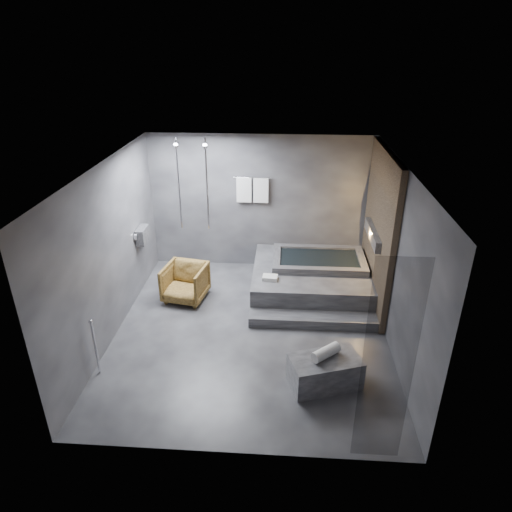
{
  "coord_description": "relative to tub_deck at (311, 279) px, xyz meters",
  "views": [
    {
      "loc": [
        0.52,
        -6.35,
        4.51
      ],
      "look_at": [
        0.07,
        0.3,
        1.27
      ],
      "focal_mm": 32.0,
      "sensor_mm": 36.0,
      "label": 1
    }
  ],
  "objects": [
    {
      "name": "tub_deck",
      "position": [
        0.0,
        0.0,
        0.0
      ],
      "size": [
        2.2,
        2.0,
        0.5
      ],
      "primitive_type": "cube",
      "color": "#2E2E30",
      "rests_on": "ground"
    },
    {
      "name": "room",
      "position": [
        -0.65,
        -1.21,
        1.48
      ],
      "size": [
        5.0,
        5.04,
        2.82
      ],
      "color": "#29292C",
      "rests_on": "ground"
    },
    {
      "name": "driftwood_chair",
      "position": [
        -2.35,
        -0.48,
        0.1
      ],
      "size": [
        0.86,
        0.88,
        0.69
      ],
      "primitive_type": "imported",
      "rotation": [
        0.0,
        0.0,
        -0.18
      ],
      "color": "#473011",
      "rests_on": "ground"
    },
    {
      "name": "concrete_bench",
      "position": [
        0.1,
        -2.66,
        -0.03
      ],
      "size": [
        1.1,
        0.82,
        0.44
      ],
      "primitive_type": "cube",
      "rotation": [
        0.0,
        0.0,
        0.31
      ],
      "color": "#373739",
      "rests_on": "ground"
    },
    {
      "name": "tub_step",
      "position": [
        0.0,
        -1.18,
        -0.16
      ],
      "size": [
        2.2,
        0.36,
        0.18
      ],
      "primitive_type": "cube",
      "color": "#2E2E30",
      "rests_on": "ground"
    },
    {
      "name": "deck_towel",
      "position": [
        -0.77,
        -0.53,
        0.29
      ],
      "size": [
        0.28,
        0.21,
        0.07
      ],
      "primitive_type": "cube",
      "rotation": [
        0.0,
        0.0,
        -0.07
      ],
      "color": "silver",
      "rests_on": "tub_deck"
    },
    {
      "name": "rolled_towel",
      "position": [
        0.09,
        -2.62,
        0.27
      ],
      "size": [
        0.44,
        0.41,
        0.16
      ],
      "primitive_type": "cylinder",
      "rotation": [
        0.0,
        1.57,
        0.71
      ],
      "color": "white",
      "rests_on": "concrete_bench"
    }
  ]
}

